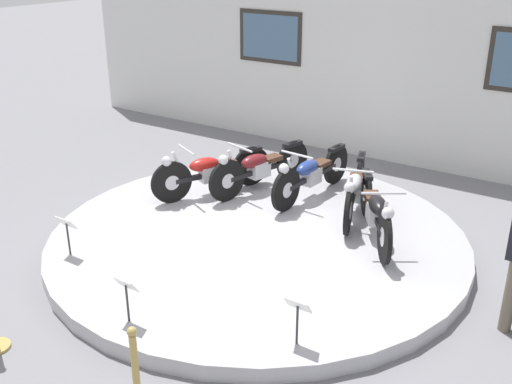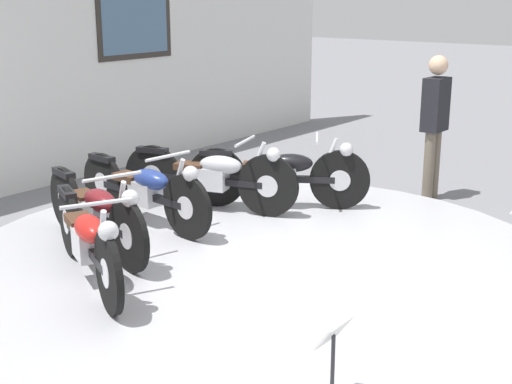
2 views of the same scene
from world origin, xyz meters
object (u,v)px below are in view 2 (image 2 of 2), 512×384
object	(u,v)px
motorcycle_blue	(145,189)
motorcycle_black	(282,173)
motorcycle_silver	(212,175)
motorcycle_maroon	(96,210)
info_placard_front_left	(333,344)
visitor_standing	(435,119)
motorcycle_red	(88,238)

from	to	relation	value
motorcycle_blue	motorcycle_black	distance (m)	1.53
motorcycle_silver	motorcycle_black	size ratio (longest dim) A/B	1.13
motorcycle_maroon	info_placard_front_left	world-z (taller)	motorcycle_maroon
visitor_standing	motorcycle_blue	bearing A→B (deg)	153.90
info_placard_front_left	motorcycle_black	bearing A→B (deg)	40.25
motorcycle_blue	motorcycle_silver	size ratio (longest dim) A/B	1.03
motorcycle_silver	info_placard_front_left	world-z (taller)	motorcycle_silver
motorcycle_silver	visitor_standing	xyz separation A→B (m)	(2.48, -1.41, 0.42)
motorcycle_black	visitor_standing	bearing A→B (deg)	-24.36
motorcycle_maroon	motorcycle_red	bearing A→B (deg)	-135.08
motorcycle_red	visitor_standing	world-z (taller)	visitor_standing
motorcycle_blue	info_placard_front_left	size ratio (longest dim) A/B	3.88
motorcycle_silver	visitor_standing	size ratio (longest dim) A/B	1.10
motorcycle_maroon	motorcycle_black	distance (m)	2.20
motorcycle_red	motorcycle_silver	xyz separation A→B (m)	(2.13, 0.54, 0.01)
motorcycle_blue	motorcycle_black	world-z (taller)	motorcycle_black
motorcycle_red	motorcycle_blue	xyz separation A→B (m)	(1.33, 0.73, 0.00)
motorcycle_red	visitor_standing	distance (m)	4.71
motorcycle_maroon	info_placard_front_left	bearing A→B (deg)	-105.05
info_placard_front_left	visitor_standing	distance (m)	5.17
motorcycle_blue	motorcycle_black	bearing A→B (deg)	-28.53
motorcycle_red	motorcycle_black	xyz separation A→B (m)	(2.67, 0.00, 0.01)
motorcycle_blue	info_placard_front_left	world-z (taller)	motorcycle_blue
motorcycle_red	motorcycle_black	world-z (taller)	motorcycle_black
motorcycle_blue	motorcycle_red	bearing A→B (deg)	-151.15
motorcycle_red	motorcycle_maroon	xyz separation A→B (m)	(0.54, 0.53, 0.00)
motorcycle_silver	motorcycle_black	distance (m)	0.76
motorcycle_black	visitor_standing	size ratio (longest dim) A/B	0.97
motorcycle_maroon	visitor_standing	bearing A→B (deg)	-19.06
motorcycle_blue	motorcycle_black	xyz separation A→B (m)	(1.34, -0.73, 0.01)
motorcycle_black	info_placard_front_left	world-z (taller)	motorcycle_black
motorcycle_maroon	motorcycle_silver	distance (m)	1.60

